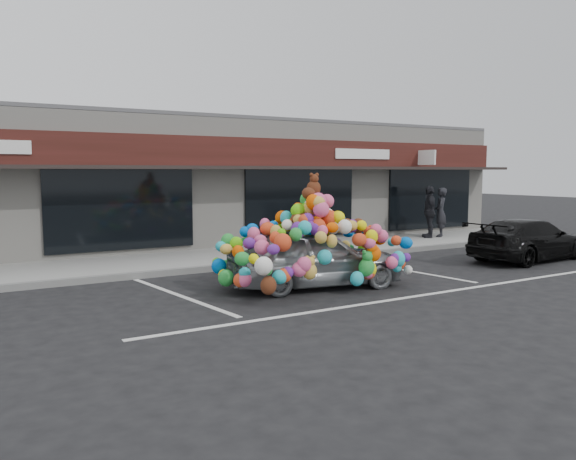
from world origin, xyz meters
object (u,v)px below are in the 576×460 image
pedestrian_a (440,212)px  pedestrian_c (429,212)px  toy_car (315,250)px  black_sedan (529,240)px

pedestrian_a → pedestrian_c: size_ratio=0.96×
pedestrian_a → toy_car: bearing=-14.0°
black_sedan → pedestrian_a: 4.76m
toy_car → pedestrian_c: (7.97, 4.59, 0.27)m
pedestrian_c → black_sedan: bearing=24.4°
toy_car → pedestrian_c: toy_car is taller
black_sedan → toy_car: bearing=86.4°
black_sedan → pedestrian_c: 4.67m
black_sedan → pedestrian_c: (0.66, 4.59, 0.48)m
toy_car → black_sedan: size_ratio=1.06×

